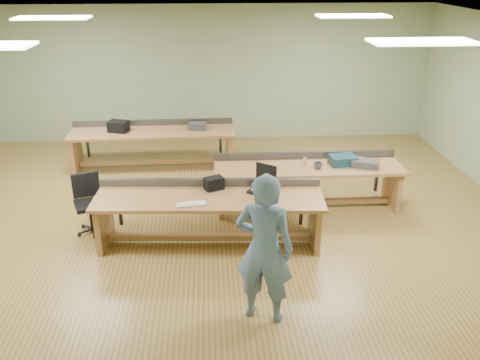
# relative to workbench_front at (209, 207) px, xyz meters

# --- Properties ---
(floor) EXTENTS (10.00, 10.00, 0.00)m
(floor) POSITION_rel_workbench_front_xyz_m (0.00, 0.79, -0.56)
(floor) COLOR olive
(floor) RESTS_ON ground
(ceiling) EXTENTS (10.00, 10.00, 0.00)m
(ceiling) POSITION_rel_workbench_front_xyz_m (0.00, 0.79, 2.44)
(ceiling) COLOR silver
(ceiling) RESTS_ON wall_back
(wall_back) EXTENTS (10.00, 0.04, 3.00)m
(wall_back) POSITION_rel_workbench_front_xyz_m (0.00, 4.79, 0.94)
(wall_back) COLOR gray
(wall_back) RESTS_ON floor
(wall_front) EXTENTS (10.00, 0.04, 3.00)m
(wall_front) POSITION_rel_workbench_front_xyz_m (0.00, -3.21, 0.94)
(wall_front) COLOR gray
(wall_front) RESTS_ON floor
(fluor_panels) EXTENTS (6.20, 3.50, 0.03)m
(fluor_panels) POSITION_rel_workbench_front_xyz_m (0.00, 0.79, 2.41)
(fluor_panels) COLOR white
(fluor_panels) RESTS_ON ceiling
(workbench_front) EXTENTS (3.30, 1.06, 0.86)m
(workbench_front) POSITION_rel_workbench_front_xyz_m (0.00, 0.00, 0.00)
(workbench_front) COLOR #A77D46
(workbench_front) RESTS_ON floor
(workbench_mid) EXTENTS (3.08, 0.83, 0.86)m
(workbench_mid) POSITION_rel_workbench_front_xyz_m (1.63, 1.08, -0.00)
(workbench_mid) COLOR #A77D46
(workbench_mid) RESTS_ON floor
(workbench_back) EXTENTS (3.24, 0.93, 0.86)m
(workbench_back) POSITION_rel_workbench_front_xyz_m (-1.10, 3.12, -0.00)
(workbench_back) COLOR #A77D46
(workbench_back) RESTS_ON floor
(person) EXTENTS (0.76, 0.62, 1.80)m
(person) POSITION_rel_workbench_front_xyz_m (0.60, -1.75, 0.34)
(person) COLOR slate
(person) RESTS_ON floor
(laptop_base) EXTENTS (0.43, 0.42, 0.04)m
(laptop_base) POSITION_rel_workbench_front_xyz_m (0.76, 0.06, 0.20)
(laptop_base) COLOR black
(laptop_base) RESTS_ON workbench_front
(laptop_screen) EXTENTS (0.28, 0.21, 0.26)m
(laptop_screen) POSITION_rel_workbench_front_xyz_m (0.84, 0.17, 0.45)
(laptop_screen) COLOR black
(laptop_screen) RESTS_ON laptop_base
(keyboard) EXTENTS (0.42, 0.20, 0.02)m
(keyboard) POSITION_rel_workbench_front_xyz_m (-0.24, -0.28, 0.20)
(keyboard) COLOR beige
(keyboard) RESTS_ON workbench_front
(trackball_mouse) EXTENTS (0.18, 0.20, 0.07)m
(trackball_mouse) POSITION_rel_workbench_front_xyz_m (0.82, -0.16, 0.22)
(trackball_mouse) COLOR white
(trackball_mouse) RESTS_ON workbench_front
(camera_bag) EXTENTS (0.32, 0.27, 0.18)m
(camera_bag) POSITION_rel_workbench_front_xyz_m (0.08, 0.23, 0.28)
(camera_bag) COLOR black
(camera_bag) RESTS_ON workbench_front
(task_chair) EXTENTS (0.63, 0.63, 0.90)m
(task_chair) POSITION_rel_workbench_front_xyz_m (-1.81, 0.45, -0.24)
(task_chair) COLOR black
(task_chair) RESTS_ON floor
(parts_bin_teal) EXTENTS (0.45, 0.36, 0.15)m
(parts_bin_teal) POSITION_rel_workbench_front_xyz_m (2.20, 1.09, 0.26)
(parts_bin_teal) COLOR #12313B
(parts_bin_teal) RESTS_ON workbench_mid
(parts_bin_grey) EXTENTS (0.50, 0.42, 0.12)m
(parts_bin_grey) POSITION_rel_workbench_front_xyz_m (2.54, 0.96, 0.24)
(parts_bin_grey) COLOR #37373A
(parts_bin_grey) RESTS_ON workbench_mid
(mug) EXTENTS (0.16, 0.16, 0.10)m
(mug) POSITION_rel_workbench_front_xyz_m (1.77, 0.93, 0.24)
(mug) COLOR #37373A
(mug) RESTS_ON workbench_mid
(drinks_can) EXTENTS (0.08, 0.08, 0.13)m
(drinks_can) POSITION_rel_workbench_front_xyz_m (1.58, 1.07, 0.25)
(drinks_can) COLOR silver
(drinks_can) RESTS_ON workbench_mid
(storage_box_back) EXTENTS (0.43, 0.36, 0.21)m
(storage_box_back) POSITION_rel_workbench_front_xyz_m (-1.74, 3.08, 0.29)
(storage_box_back) COLOR black
(storage_box_back) RESTS_ON workbench_back
(tray_back) EXTENTS (0.35, 0.27, 0.13)m
(tray_back) POSITION_rel_workbench_front_xyz_m (-0.21, 3.13, 0.25)
(tray_back) COLOR #37373A
(tray_back) RESTS_ON workbench_back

